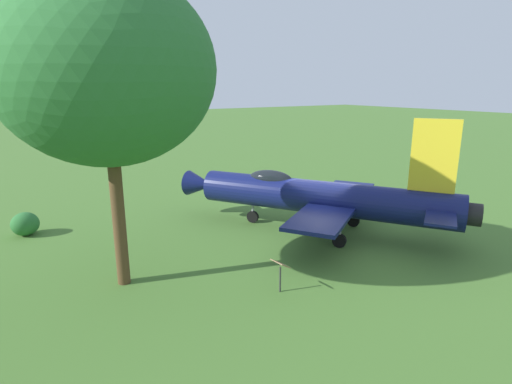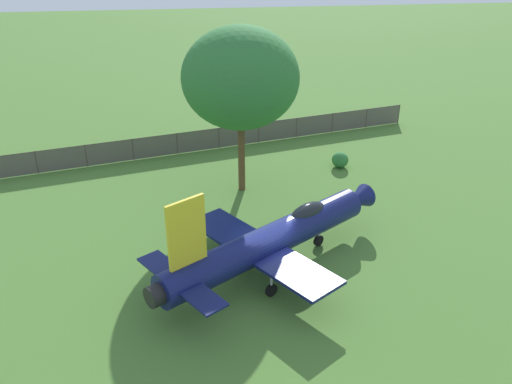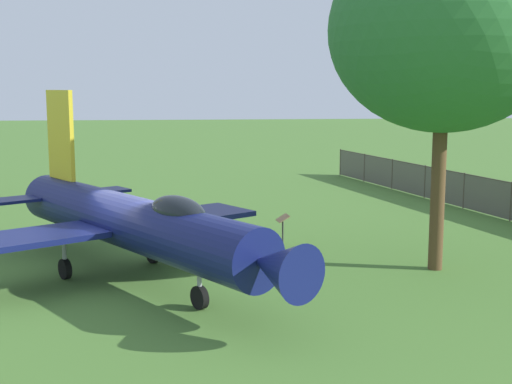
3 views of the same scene
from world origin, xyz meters
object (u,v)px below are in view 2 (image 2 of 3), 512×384
Objects in this scene: display_jet at (274,238)px; shade_tree at (240,78)px; shrub_near_fence at (340,160)px; info_plaque at (189,212)px.

shade_tree is at bearing 59.66° from display_jet.
shade_tree is 10.14m from shrub_near_fence.
shrub_near_fence is 12.67m from info_plaque.
info_plaque is at bearing 122.13° from shrub_near_fence.
display_jet is 11.01× the size of info_plaque.
shade_tree is at bearing 109.12° from shrub_near_fence.
shrub_near_fence is at bearing -70.88° from shade_tree.
display_jet reaches higher than shrub_near_fence.
display_jet reaches higher than info_plaque.
shrub_near_fence is at bearing -57.87° from info_plaque.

